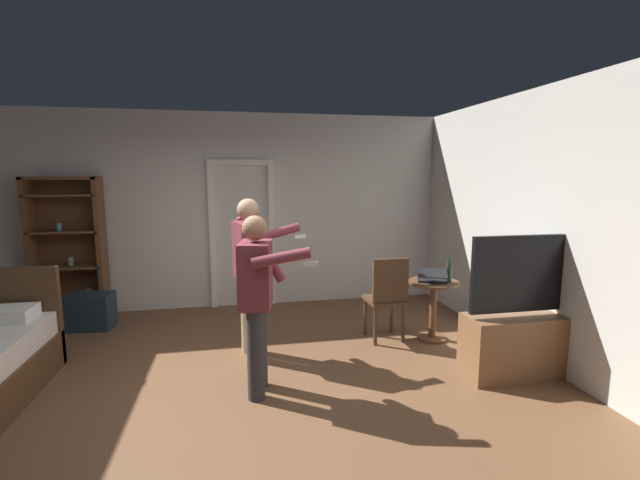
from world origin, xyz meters
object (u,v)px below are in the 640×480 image
(bottle_on_table, at_px, (449,271))
(wooden_chair, at_px, (387,295))
(side_table, at_px, (433,301))
(person_blue_shirt, at_px, (257,294))
(tv_flatscreen, at_px, (527,334))
(suitcase_dark, at_px, (90,311))
(laptop, at_px, (432,278))
(bookshelf, at_px, (68,244))
(person_striped_shirt, at_px, (251,267))

(bottle_on_table, relative_size, wooden_chair, 0.30)
(side_table, height_order, person_blue_shirt, person_blue_shirt)
(tv_flatscreen, height_order, wooden_chair, tv_flatscreen)
(suitcase_dark, bearing_deg, tv_flatscreen, -19.22)
(suitcase_dark, bearing_deg, bottle_on_table, -10.09)
(wooden_chair, relative_size, suitcase_dark, 1.84)
(laptop, height_order, wooden_chair, wooden_chair)
(tv_flatscreen, distance_m, side_table, 1.12)
(tv_flatscreen, xyz_separation_m, bottle_on_table, (-0.34, 0.93, 0.42))
(bookshelf, xyz_separation_m, laptop, (4.37, -1.69, -0.26))
(person_blue_shirt, xyz_separation_m, suitcase_dark, (-1.99, 2.04, -0.68))
(side_table, relative_size, person_striped_shirt, 0.42)
(bottle_on_table, xyz_separation_m, person_striped_shirt, (-2.23, 0.02, 0.14))
(person_blue_shirt, distance_m, person_striped_shirt, 0.83)
(person_striped_shirt, height_order, suitcase_dark, person_striped_shirt)
(tv_flatscreen, relative_size, laptop, 3.24)
(side_table, relative_size, person_blue_shirt, 0.44)
(laptop, bearing_deg, wooden_chair, 169.07)
(laptop, bearing_deg, person_blue_shirt, -157.39)
(side_table, xyz_separation_m, person_striped_shirt, (-2.09, -0.06, 0.50))
(wooden_chair, bearing_deg, bookshelf, 157.60)
(bottle_on_table, bearing_deg, laptop, 167.88)
(tv_flatscreen, height_order, person_striped_shirt, person_striped_shirt)
(bookshelf, relative_size, wooden_chair, 1.91)
(bookshelf, relative_size, person_blue_shirt, 1.20)
(tv_flatscreen, xyz_separation_m, person_blue_shirt, (-2.55, 0.13, 0.50))
(suitcase_dark, bearing_deg, wooden_chair, -11.08)
(bottle_on_table, distance_m, person_blue_shirt, 2.35)
(bottle_on_table, height_order, suitcase_dark, bottle_on_table)
(wooden_chair, bearing_deg, suitcase_dark, 162.56)
(bottle_on_table, bearing_deg, bookshelf, 159.20)
(person_blue_shirt, distance_m, suitcase_dark, 2.93)
(laptop, relative_size, person_blue_shirt, 0.27)
(bookshelf, bearing_deg, bottle_on_table, -20.80)
(tv_flatscreen, height_order, suitcase_dark, tv_flatscreen)
(bottle_on_table, height_order, person_striped_shirt, person_striped_shirt)
(bookshelf, bearing_deg, wooden_chair, -22.40)
(person_blue_shirt, bearing_deg, wooden_chair, 31.73)
(bookshelf, height_order, person_blue_shirt, bookshelf)
(tv_flatscreen, distance_m, wooden_chair, 1.49)
(laptop, relative_size, wooden_chair, 0.43)
(wooden_chair, xyz_separation_m, person_striped_shirt, (-1.54, -0.12, 0.42))
(wooden_chair, xyz_separation_m, suitcase_dark, (-3.51, 1.10, -0.32))
(tv_flatscreen, xyz_separation_m, laptop, (-0.53, 0.97, 0.35))
(bookshelf, bearing_deg, laptop, -21.16)
(laptop, relative_size, bottle_on_table, 1.42)
(bookshelf, distance_m, person_striped_shirt, 2.88)
(laptop, distance_m, person_blue_shirt, 2.19)
(bookshelf, distance_m, person_blue_shirt, 3.46)
(laptop, bearing_deg, side_table, 40.90)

